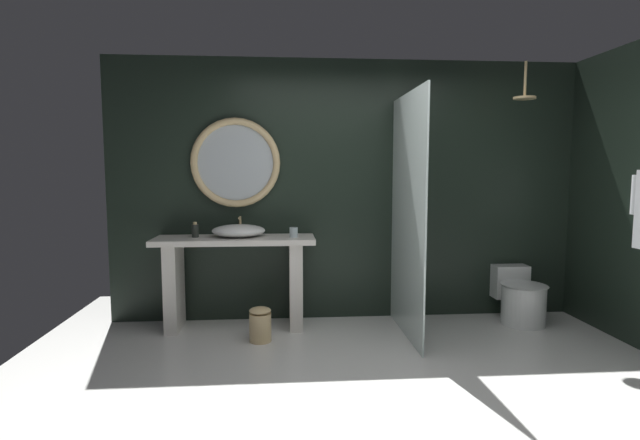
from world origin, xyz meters
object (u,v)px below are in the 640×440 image
(tumbler_cup, at_px, (294,232))
(toilet, at_px, (520,298))
(round_wall_mirror, at_px, (236,163))
(rain_shower_head, at_px, (525,94))
(soap_dispenser, at_px, (195,230))
(waste_bin, at_px, (260,324))
(vessel_sink, at_px, (239,231))

(tumbler_cup, height_order, toilet, tumbler_cup)
(round_wall_mirror, relative_size, rain_shower_head, 2.56)
(toilet, bearing_deg, rain_shower_head, -127.25)
(toilet, bearing_deg, tumbler_cup, 179.73)
(tumbler_cup, bearing_deg, soap_dispenser, 175.92)
(rain_shower_head, relative_size, waste_bin, 1.11)
(rain_shower_head, xyz_separation_m, toilet, (0.12, 0.15, -1.96))
(tumbler_cup, relative_size, soap_dispenser, 0.64)
(soap_dispenser, bearing_deg, round_wall_mirror, 27.81)
(round_wall_mirror, distance_m, waste_bin, 1.57)
(vessel_sink, distance_m, soap_dispenser, 0.41)
(soap_dispenser, relative_size, toilet, 0.23)
(round_wall_mirror, bearing_deg, toilet, -5.55)
(toilet, bearing_deg, waste_bin, -172.23)
(tumbler_cup, relative_size, waste_bin, 0.31)
(tumbler_cup, distance_m, toilet, 2.34)
(vessel_sink, bearing_deg, soap_dispenser, -179.36)
(round_wall_mirror, xyz_separation_m, waste_bin, (0.25, -0.62, -1.43))
(vessel_sink, bearing_deg, tumbler_cup, -7.71)
(vessel_sink, bearing_deg, waste_bin, -63.51)
(vessel_sink, xyz_separation_m, rain_shower_head, (2.65, -0.24, 1.27))
(waste_bin, bearing_deg, toilet, 7.77)
(vessel_sink, relative_size, tumbler_cup, 5.37)
(round_wall_mirror, distance_m, toilet, 3.11)
(toilet, distance_m, waste_bin, 2.57)
(rain_shower_head, bearing_deg, toilet, 52.75)
(vessel_sink, relative_size, rain_shower_head, 1.48)
(vessel_sink, height_order, soap_dispenser, vessel_sink)
(round_wall_mirror, bearing_deg, tumbler_cup, -25.14)
(soap_dispenser, xyz_separation_m, round_wall_mirror, (0.37, 0.20, 0.64))
(soap_dispenser, distance_m, waste_bin, 1.09)
(round_wall_mirror, xyz_separation_m, toilet, (2.80, -0.27, -1.34))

